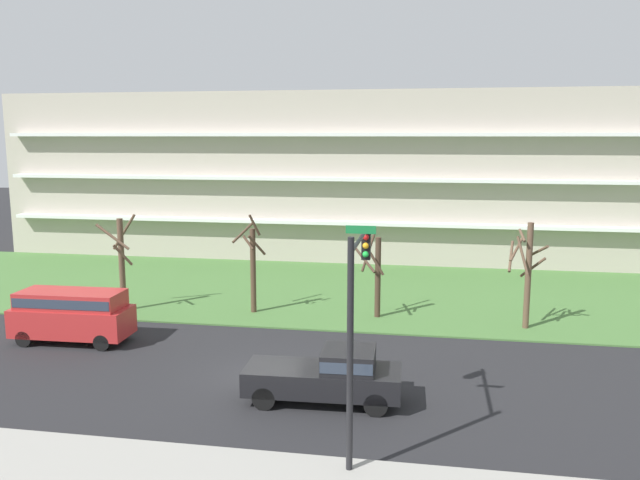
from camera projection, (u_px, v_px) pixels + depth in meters
name	position (u px, v px, depth m)	size (l,w,h in m)	color
ground	(266.00, 376.00, 24.59)	(160.00, 160.00, 0.00)	#232326
grass_lawn_strip	(325.00, 290.00, 38.20)	(80.00, 16.00, 0.08)	#477238
apartment_building	(353.00, 174.00, 50.37)	(52.69, 12.04, 12.34)	#B2A899
tree_far_left	(121.00, 261.00, 33.16)	(1.78, 1.67, 5.12)	brown
tree_left	(253.00, 265.00, 32.90)	(1.78, 1.77, 5.25)	#4C3828
tree_center	(376.00, 274.00, 32.03)	(1.72, 2.20, 4.33)	#423023
tree_right	(527.00, 271.00, 30.15)	(1.88, 1.72, 5.17)	brown
van_red_near_left	(72.00, 312.00, 28.42)	(5.25, 2.14, 2.36)	#B22828
pickup_black_center_left	(330.00, 375.00, 22.02)	(5.47, 2.19, 1.95)	black
traffic_signal_mast	(356.00, 304.00, 18.11)	(0.90, 4.36, 6.60)	black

